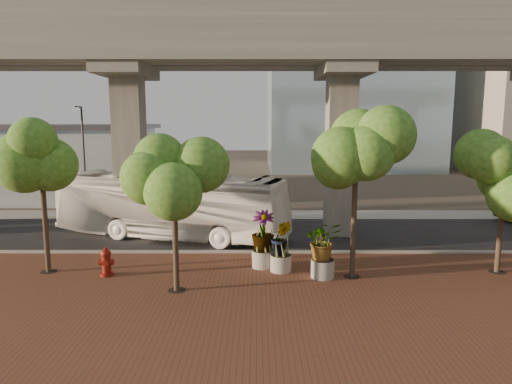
{
  "coord_description": "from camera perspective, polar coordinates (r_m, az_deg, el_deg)",
  "views": [
    {
      "loc": [
        1.24,
        -24.02,
        6.56
      ],
      "look_at": [
        1.19,
        0.5,
        2.75
      ],
      "focal_mm": 32.0,
      "sensor_mm": 36.0,
      "label": 1
    }
  ],
  "objects": [
    {
      "name": "planter_front",
      "position": [
        19.29,
        8.4,
        -6.39
      ],
      "size": [
        2.19,
        2.19,
        2.41
      ],
      "color": "gray",
      "rests_on": "ground"
    },
    {
      "name": "brick_plaza",
      "position": [
        17.35,
        -4.09,
        -13.3
      ],
      "size": [
        70.0,
        13.0,
        0.06
      ],
      "primitive_type": "cube",
      "color": "brown",
      "rests_on": "ground"
    },
    {
      "name": "ground",
      "position": [
        24.93,
        -2.75,
        -6.42
      ],
      "size": [
        160.0,
        160.0,
        0.0
      ],
      "primitive_type": "plane",
      "color": "#3E392D",
      "rests_on": "ground"
    },
    {
      "name": "street_tree_near_west",
      "position": [
        17.35,
        -10.23,
        1.18
      ],
      "size": [
        3.73,
        3.73,
        5.95
      ],
      "color": "#4C392B",
      "rests_on": "ground"
    },
    {
      "name": "planter_left",
      "position": [
        19.93,
        3.15,
        -6.06
      ],
      "size": [
        2.07,
        2.07,
        2.28
      ],
      "color": "gray",
      "rests_on": "ground"
    },
    {
      "name": "streetlamp_east",
      "position": [
        30.19,
        12.25,
        4.23
      ],
      "size": [
        0.36,
        1.05,
        7.25
      ],
      "color": "#2D2D32",
      "rests_on": "ground"
    },
    {
      "name": "street_tree_far_west",
      "position": [
        21.22,
        -25.36,
        4.36
      ],
      "size": [
        3.88,
        3.88,
        6.95
      ],
      "color": "#4C392B",
      "rests_on": "ground"
    },
    {
      "name": "transit_viaduct",
      "position": [
        26.06,
        -2.65,
        10.43
      ],
      "size": [
        72.0,
        5.6,
        12.4
      ],
      "color": "gray",
      "rests_on": "ground"
    },
    {
      "name": "station_pavilion",
      "position": [
        45.43,
        -27.81,
        3.61
      ],
      "size": [
        23.0,
        13.0,
        6.3
      ],
      "color": "silver",
      "rests_on": "ground"
    },
    {
      "name": "street_tree_far_east",
      "position": [
        21.92,
        28.64,
        1.58
      ],
      "size": [
        3.83,
        3.83,
        5.9
      ],
      "color": "#4C392B",
      "rests_on": "ground"
    },
    {
      "name": "fire_hydrant",
      "position": [
        20.55,
        -18.21,
        -8.32
      ],
      "size": [
        0.62,
        0.56,
        1.23
      ],
      "color": "maroon",
      "rests_on": "ground"
    },
    {
      "name": "transit_bus",
      "position": [
        26.09,
        -10.58,
        -1.7
      ],
      "size": [
        13.64,
        6.94,
        3.71
      ],
      "primitive_type": "imported",
      "rotation": [
        0.0,
        0.0,
        1.27
      ],
      "color": "white",
      "rests_on": "ground"
    },
    {
      "name": "asphalt_road",
      "position": [
        26.86,
        -2.54,
        -5.26
      ],
      "size": [
        90.0,
        8.0,
        0.04
      ],
      "primitive_type": "cube",
      "color": "black",
      "rests_on": "ground"
    },
    {
      "name": "streetlamp_west",
      "position": [
        33.19,
        -20.78,
        4.51
      ],
      "size": [
        0.37,
        1.09,
        7.51
      ],
      "color": "#2C2C30",
      "rests_on": "ground"
    },
    {
      "name": "street_tree_near_east",
      "position": [
        18.97,
        12.4,
        4.55
      ],
      "size": [
        3.92,
        3.92,
        6.96
      ],
      "color": "#4C392B",
      "rests_on": "ground"
    },
    {
      "name": "curb_strip",
      "position": [
        22.99,
        -3.0,
        -7.54
      ],
      "size": [
        70.0,
        0.25,
        0.16
      ],
      "primitive_type": "cube",
      "color": "#9F9C94",
      "rests_on": "ground"
    },
    {
      "name": "far_sidewalk",
      "position": [
        32.22,
        -2.09,
        -2.86
      ],
      "size": [
        90.0,
        3.0,
        0.06
      ],
      "primitive_type": "cube",
      "color": "#9F9C94",
      "rests_on": "ground"
    },
    {
      "name": "planter_right",
      "position": [
        20.4,
        0.86,
        -5.19
      ],
      "size": [
        2.4,
        2.4,
        2.56
      ],
      "color": "#A59F95",
      "rests_on": "ground"
    }
  ]
}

